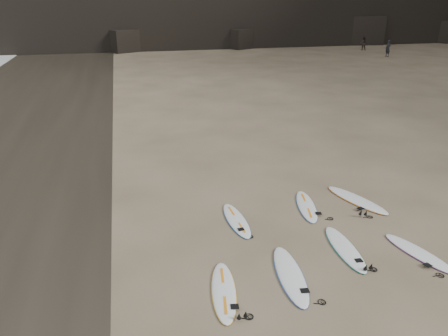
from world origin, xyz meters
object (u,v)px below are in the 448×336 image
object	(u,v)px
surfboard_2	(345,248)
surfboard_7	(357,200)
person_a	(388,48)
surfboard_3	(418,253)
surfboard_5	(236,220)
surfboard_0	(224,291)
surfboard_1	(290,275)
surfboard_6	(306,206)
person_b	(363,43)

from	to	relation	value
surfboard_2	surfboard_7	world-z (taller)	surfboard_7
surfboard_7	person_a	bearing A→B (deg)	36.47
surfboard_3	surfboard_5	xyz separation A→B (m)	(-4.37, 2.90, 0.00)
person_a	surfboard_3	bearing A→B (deg)	-41.57
surfboard_5	surfboard_0	bearing A→B (deg)	-112.10
surfboard_2	surfboard_3	xyz separation A→B (m)	(1.85, -0.66, -0.00)
surfboard_1	person_a	xyz separation A→B (m)	(24.47, 34.49, 0.83)
surfboard_3	surfboard_6	size ratio (longest dim) A/B	0.97
surfboard_2	surfboard_6	size ratio (longest dim) A/B	1.04
surfboard_3	surfboard_5	bearing A→B (deg)	130.83
surfboard_2	surfboard_5	distance (m)	3.37
surfboard_0	person_b	size ratio (longest dim) A/B	1.47
surfboard_1	person_a	distance (m)	42.30
surfboard_2	surfboard_0	bearing A→B (deg)	-160.71
surfboard_0	surfboard_7	xyz separation A→B (m)	(5.53, 3.70, 0.00)
surfboard_6	surfboard_7	size ratio (longest dim) A/B	0.89
surfboard_6	surfboard_0	bearing A→B (deg)	-122.42
surfboard_1	surfboard_2	size ratio (longest dim) A/B	1.07
surfboard_5	surfboard_2	bearing A→B (deg)	-43.98
surfboard_7	surfboard_0	bearing A→B (deg)	-166.00
surfboard_0	surfboard_2	size ratio (longest dim) A/B	0.97
surfboard_1	surfboard_5	size ratio (longest dim) A/B	1.12
person_b	surfboard_7	bearing A→B (deg)	82.45
surfboard_1	surfboard_5	distance (m)	3.10
surfboard_3	person_a	world-z (taller)	person_a
surfboard_5	person_a	xyz separation A→B (m)	(25.08, 31.45, 0.83)
person_b	surfboard_6	bearing A→B (deg)	80.33
surfboard_2	surfboard_3	bearing A→B (deg)	-15.95
person_b	surfboard_3	bearing A→B (deg)	84.56
surfboard_6	person_a	distance (m)	38.39
surfboard_6	surfboard_7	distance (m)	1.85
surfboard_2	person_a	xyz separation A→B (m)	(22.55, 33.68, 0.83)
surfboard_6	surfboard_2	bearing A→B (deg)	-76.97
surfboard_0	surfboard_7	size ratio (longest dim) A/B	0.90
surfboard_2	person_a	world-z (taller)	person_a
surfboard_1	person_b	xyz separation A→B (m)	(24.71, 40.09, 0.74)
surfboard_5	surfboard_6	bearing A→B (deg)	6.60
surfboard_6	surfboard_1	bearing A→B (deg)	-106.32
surfboard_0	surfboard_7	bearing A→B (deg)	43.13
surfboard_1	person_b	bearing A→B (deg)	65.12
surfboard_0	surfboard_6	distance (m)	5.19
surfboard_0	surfboard_2	xyz separation A→B (m)	(3.69, 1.03, 0.00)
surfboard_1	surfboard_7	xyz separation A→B (m)	(3.75, 3.47, -0.00)
surfboard_3	person_b	size ratio (longest dim) A/B	1.42
surfboard_2	surfboard_3	size ratio (longest dim) A/B	1.07
surfboard_1	surfboard_0	bearing A→B (deg)	-165.77
surfboard_5	surfboard_6	size ratio (longest dim) A/B	1.00
surfboard_7	person_a	distance (m)	37.31
surfboard_1	surfboard_3	xyz separation A→B (m)	(3.77, 0.14, -0.01)
surfboard_1	surfboard_6	size ratio (longest dim) A/B	1.12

